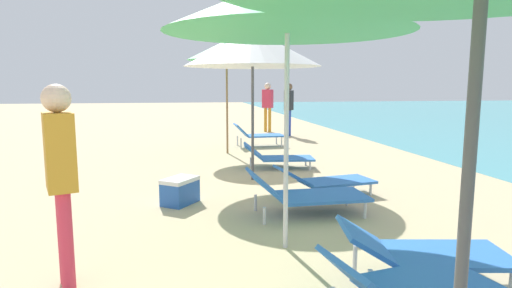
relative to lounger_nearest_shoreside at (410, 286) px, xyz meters
name	(u,v)px	position (x,y,z in m)	size (l,w,h in m)	color
lounger_nearest_shoreside	(410,286)	(0.00, 0.00, 0.00)	(1.31, 0.84, 0.60)	blue
umbrella_second	(288,5)	(-0.49, 1.62, 2.14)	(2.45, 2.45, 2.80)	silver
lounger_second_shoreside	(305,193)	(0.03, 2.68, -0.04)	(1.57, 0.72, 0.61)	blue
lounger_second_inland	(422,251)	(0.45, 0.58, -0.02)	(1.48, 0.84, 0.54)	blue
umbrella_third	(253,48)	(-0.32, 4.82, 2.00)	(2.39, 2.39, 2.70)	#4C4C51
lounger_third_shoreside	(277,156)	(0.35, 5.80, -0.08)	(1.48, 0.77, 0.52)	blue
lounger_third_inland	(324,180)	(0.59, 3.55, -0.08)	(1.60, 0.84, 0.49)	blue
umbrella_farthest	(227,50)	(-0.47, 7.87, 2.20)	(1.94, 1.94, 2.83)	olive
lounger_farthest_shoreside	(258,134)	(0.48, 8.95, 0.01)	(1.39, 0.71, 0.64)	blue
person_walking_near	(61,166)	(-2.52, 1.08, 0.71)	(0.33, 0.41, 1.71)	#D8334C
person_walking_mid	(289,104)	(1.91, 11.10, 0.75)	(0.38, 0.42, 1.76)	#334CB2
person_walking_far	(268,102)	(1.47, 12.50, 0.76)	(0.42, 0.39, 1.77)	orange
cooler_box	(180,191)	(-1.60, 3.47, -0.14)	(0.59, 0.63, 0.38)	#2659B2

